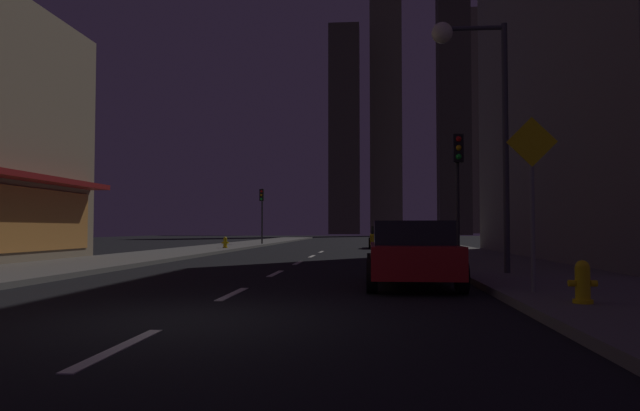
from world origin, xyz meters
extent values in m
cube|color=black|center=(0.00, 32.00, -0.05)|extent=(78.00, 136.00, 0.10)
cube|color=#605E59|center=(7.00, 32.00, 0.07)|extent=(4.00, 76.00, 0.15)
cube|color=#605E59|center=(-7.00, 32.00, 0.07)|extent=(4.00, 76.00, 0.15)
cube|color=silver|center=(0.00, -2.00, 0.01)|extent=(0.16, 2.20, 0.01)
cube|color=silver|center=(0.00, 3.20, 0.01)|extent=(0.16, 2.20, 0.01)
cube|color=silver|center=(0.00, 8.40, 0.01)|extent=(0.16, 2.20, 0.01)
cube|color=silver|center=(0.00, 13.60, 0.01)|extent=(0.16, 2.20, 0.01)
cube|color=silver|center=(0.00, 18.80, 0.01)|extent=(0.16, 2.20, 0.01)
cube|color=silver|center=(0.00, 24.00, 0.01)|extent=(0.16, 2.20, 0.01)
cube|color=#464234|center=(-3.47, 134.45, 25.80)|extent=(7.51, 6.23, 51.60)
cube|color=brown|center=(6.93, 142.19, 31.00)|extent=(8.16, 5.39, 61.99)
cube|color=#3E3B2F|center=(20.25, 114.26, 38.26)|extent=(6.57, 5.22, 76.53)
cube|color=#65604C|center=(33.22, 159.60, 31.81)|extent=(6.11, 8.14, 63.62)
cube|color=#B21919|center=(3.60, 5.03, 0.61)|extent=(1.80, 4.20, 0.65)
cube|color=black|center=(3.60, 4.83, 1.17)|extent=(1.64, 2.00, 0.55)
cylinder|color=black|center=(2.72, 6.43, 0.34)|extent=(0.22, 0.68, 0.68)
cylinder|color=black|center=(4.48, 6.43, 0.34)|extent=(0.22, 0.68, 0.68)
cylinder|color=black|center=(2.72, 3.63, 0.34)|extent=(0.22, 0.68, 0.68)
cylinder|color=black|center=(4.48, 3.63, 0.34)|extent=(0.22, 0.68, 0.68)
sphere|color=white|center=(3.05, 7.08, 0.67)|extent=(0.18, 0.18, 0.18)
sphere|color=white|center=(4.15, 7.08, 0.67)|extent=(0.18, 0.18, 0.18)
cube|color=gold|center=(3.60, 30.63, 0.61)|extent=(1.80, 4.20, 0.65)
cube|color=black|center=(3.60, 30.43, 1.17)|extent=(1.64, 2.00, 0.55)
cylinder|color=black|center=(2.72, 32.03, 0.34)|extent=(0.22, 0.68, 0.68)
cylinder|color=black|center=(4.48, 32.03, 0.34)|extent=(0.22, 0.68, 0.68)
cylinder|color=black|center=(2.72, 29.23, 0.34)|extent=(0.22, 0.68, 0.68)
cylinder|color=black|center=(4.48, 29.23, 0.34)|extent=(0.22, 0.68, 0.68)
sphere|color=white|center=(3.05, 32.68, 0.67)|extent=(0.18, 0.18, 0.18)
sphere|color=white|center=(4.15, 32.68, 0.67)|extent=(0.18, 0.18, 0.18)
cylinder|color=yellow|center=(5.90, 1.13, 0.43)|extent=(0.22, 0.22, 0.55)
sphere|color=yellow|center=(5.90, 1.13, 0.70)|extent=(0.21, 0.21, 0.21)
cylinder|color=yellow|center=(5.90, 1.13, 0.18)|extent=(0.30, 0.30, 0.06)
cylinder|color=yellow|center=(5.74, 1.13, 0.45)|extent=(0.10, 0.10, 0.10)
cylinder|color=yellow|center=(6.06, 1.13, 0.45)|extent=(0.10, 0.10, 0.10)
cylinder|color=gold|center=(-5.90, 25.97, 0.43)|extent=(0.22, 0.22, 0.55)
sphere|color=gold|center=(-5.90, 25.97, 0.70)|extent=(0.21, 0.21, 0.21)
cylinder|color=gold|center=(-5.90, 25.97, 0.18)|extent=(0.30, 0.30, 0.06)
cylinder|color=gold|center=(-6.06, 25.97, 0.45)|extent=(0.10, 0.10, 0.10)
cylinder|color=gold|center=(-5.74, 25.97, 0.45)|extent=(0.10, 0.10, 0.10)
cylinder|color=#2D2D2D|center=(5.50, 10.91, 2.25)|extent=(0.12, 0.12, 4.20)
cube|color=black|center=(5.50, 10.71, 3.85)|extent=(0.32, 0.24, 0.90)
sphere|color=red|center=(5.50, 10.58, 4.13)|extent=(0.18, 0.18, 0.18)
sphere|color=#F2B20C|center=(5.50, 10.58, 3.85)|extent=(0.18, 0.18, 0.18)
sphere|color=#19D833|center=(5.50, 10.58, 3.57)|extent=(0.18, 0.18, 0.18)
cylinder|color=#2D2D2D|center=(-5.50, 35.71, 2.25)|extent=(0.12, 0.12, 4.20)
cube|color=black|center=(-5.50, 35.51, 3.85)|extent=(0.32, 0.24, 0.90)
sphere|color=red|center=(-5.50, 35.38, 4.13)|extent=(0.18, 0.18, 0.18)
sphere|color=#F2B20C|center=(-5.50, 35.38, 3.85)|extent=(0.18, 0.18, 0.18)
sphere|color=#19D833|center=(-5.50, 35.38, 3.57)|extent=(0.18, 0.18, 0.18)
cylinder|color=#38383D|center=(6.20, 7.30, 3.40)|extent=(0.16, 0.16, 6.50)
cylinder|color=#38383D|center=(5.40, 7.30, 6.55)|extent=(1.60, 0.12, 0.12)
sphere|color=#FCF7CC|center=(4.60, 7.30, 6.45)|extent=(0.56, 0.56, 0.56)
cylinder|color=slate|center=(5.60, 2.70, 1.35)|extent=(0.08, 0.08, 2.40)
cube|color=yellow|center=(5.60, 2.67, 2.85)|extent=(0.91, 0.03, 0.91)
camera|label=1|loc=(2.67, -8.04, 1.28)|focal=32.62mm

